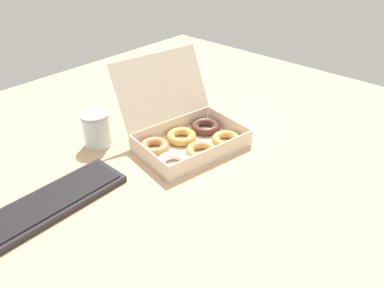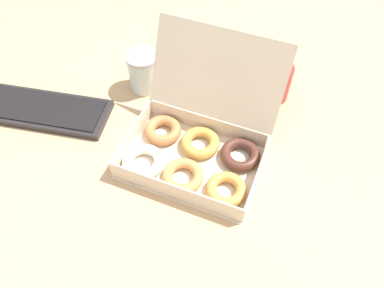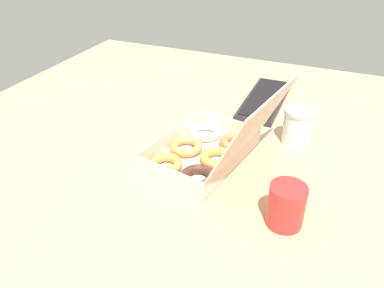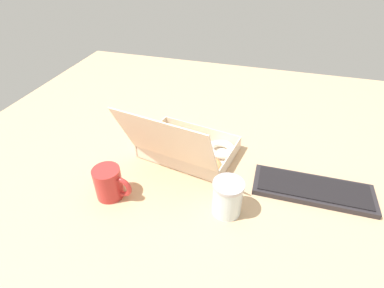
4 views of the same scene
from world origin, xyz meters
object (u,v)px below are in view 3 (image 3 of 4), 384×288
Objects in this scene: coffee_mug at (287,204)px; keyboard at (265,99)px; donut_box at (208,149)px; glass_jar at (297,127)px.

keyboard is at bearing -162.61° from coffee_mug.
coffee_mug is at bearing 55.97° from donut_box.
donut_box is 3.41× the size of glass_jar.
glass_jar is (-18.73, 21.80, 2.31)cm from donut_box.
keyboard is 63.94cm from coffee_mug.
glass_jar is at bearing 31.75° from keyboard.
donut_box reaches higher than glass_jar.
coffee_mug is (60.88, 19.07, 4.25)cm from keyboard.
keyboard is 3.29× the size of glass_jar.
donut_box is 1.04× the size of keyboard.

